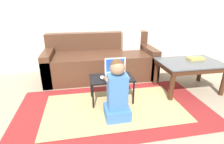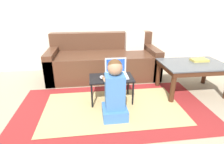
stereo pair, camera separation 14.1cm
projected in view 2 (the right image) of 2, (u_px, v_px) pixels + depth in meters
The scene contains 10 objects.
ground_plane at pixel (114, 102), 2.53m from camera, with size 16.00×16.00×0.00m, color gray.
wall_back at pixel (104, 8), 3.48m from camera, with size 9.00×0.06×2.50m.
area_rug at pixel (113, 108), 2.38m from camera, with size 2.57×1.38×0.01m.
couch at pixel (104, 61), 3.39m from camera, with size 2.03×0.88×0.82m.
coffee_table at pixel (193, 68), 2.69m from camera, with size 0.97×0.66×0.48m.
laptop_desk at pixel (111, 80), 2.45m from camera, with size 0.61×0.36×0.37m.
laptop at pixel (116, 73), 2.47m from camera, with size 0.31×0.24×0.24m.
computer_mouse at pixel (102, 77), 2.40m from camera, with size 0.06×0.11×0.03m.
person_seated at pixel (115, 92), 2.07m from camera, with size 0.30×0.39×0.76m.
book_on_table at pixel (199, 60), 2.76m from camera, with size 0.26×0.15×0.04m.
Camera 2 is at (-0.30, -2.17, 1.33)m, focal length 28.00 mm.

